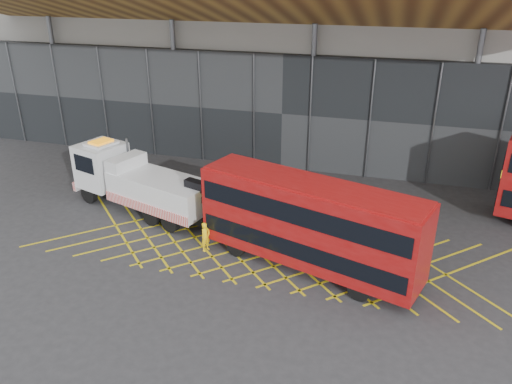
% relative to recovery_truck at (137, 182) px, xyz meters
% --- Properties ---
extents(ground_plane, '(120.00, 120.00, 0.00)m').
position_rel_recovery_truck_xyz_m(ground_plane, '(4.49, -2.29, -1.78)').
color(ground_plane, '#2A2A2D').
extents(road_markings, '(24.76, 7.16, 0.01)m').
position_rel_recovery_truck_xyz_m(road_markings, '(8.49, -2.29, -1.78)').
color(road_markings, gold).
rests_on(road_markings, ground_plane).
extents(construction_building, '(55.00, 23.97, 18.00)m').
position_rel_recovery_truck_xyz_m(construction_building, '(6.41, 16.11, 7.20)').
color(construction_building, gray).
rests_on(construction_building, ground_plane).
extents(recovery_truck, '(10.97, 5.35, 3.86)m').
position_rel_recovery_truck_xyz_m(recovery_truck, '(0.00, 0.00, 0.00)').
color(recovery_truck, black).
rests_on(recovery_truck, ground_plane).
extents(bus_towed, '(11.06, 5.66, 4.41)m').
position_rel_recovery_truck_xyz_m(bus_towed, '(10.83, -3.41, 0.67)').
color(bus_towed, maroon).
rests_on(bus_towed, ground_plane).
extents(worker, '(0.55, 0.66, 1.55)m').
position_rel_recovery_truck_xyz_m(worker, '(5.58, -3.36, -1.00)').
color(worker, yellow).
rests_on(worker, ground_plane).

